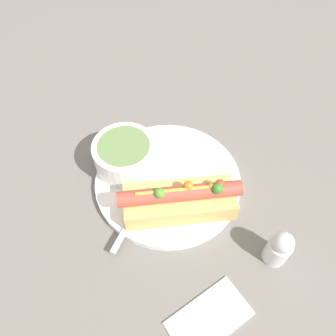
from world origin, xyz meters
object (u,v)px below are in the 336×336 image
spoon (148,188)px  hot_dog (180,200)px  soup_bowl (125,154)px  salt_shaker (279,248)px

spoon → hot_dog: bearing=-99.8°
soup_bowl → salt_shaker: salt_shaker is taller
hot_dog → salt_shaker: hot_dog is taller
soup_bowl → hot_dog: bearing=-75.1°
salt_shaker → spoon: bearing=118.7°
spoon → salt_shaker: size_ratio=2.12×
soup_bowl → spoon: size_ratio=0.73×
hot_dog → spoon: hot_dog is taller
soup_bowl → salt_shaker: 0.28m
soup_bowl → salt_shaker: size_ratio=1.54×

